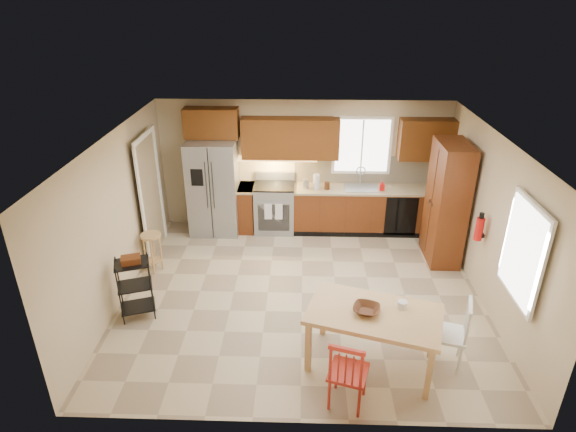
{
  "coord_description": "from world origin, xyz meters",
  "views": [
    {
      "loc": [
        -0.02,
        -6.31,
        4.36
      ],
      "look_at": [
        -0.23,
        0.4,
        1.15
      ],
      "focal_mm": 30.0,
      "sensor_mm": 36.0,
      "label": 1
    }
  ],
  "objects_px": {
    "range_stove": "(275,208)",
    "chair_red": "(348,371)",
    "dining_table": "(372,339)",
    "table_jar": "(402,306)",
    "utility_cart": "(135,288)",
    "bar_stool": "(153,253)",
    "fire_extinguisher": "(479,229)",
    "pantry": "(447,203)",
    "chair_white": "(448,333)",
    "soap_bottle": "(382,186)",
    "table_bowl": "(366,312)",
    "refrigerator": "(214,187)"
  },
  "relations": [
    {
      "from": "table_bowl",
      "to": "pantry",
      "type": "bearing_deg",
      "value": 58.85
    },
    {
      "from": "table_jar",
      "to": "dining_table",
      "type": "bearing_deg",
      "value": -164.05
    },
    {
      "from": "pantry",
      "to": "table_jar",
      "type": "bearing_deg",
      "value": -114.53
    },
    {
      "from": "dining_table",
      "to": "table_jar",
      "type": "distance_m",
      "value": 0.56
    },
    {
      "from": "soap_bottle",
      "to": "table_bowl",
      "type": "distance_m",
      "value": 3.7
    },
    {
      "from": "pantry",
      "to": "chair_red",
      "type": "relative_size",
      "value": 2.23
    },
    {
      "from": "table_jar",
      "to": "utility_cart",
      "type": "xyz_separation_m",
      "value": [
        -3.61,
        0.79,
        -0.35
      ]
    },
    {
      "from": "table_bowl",
      "to": "chair_white",
      "type": "bearing_deg",
      "value": 2.73
    },
    {
      "from": "refrigerator",
      "to": "soap_bottle",
      "type": "xyz_separation_m",
      "value": [
        3.18,
        -0.02,
        0.09
      ]
    },
    {
      "from": "fire_extinguisher",
      "to": "table_jar",
      "type": "bearing_deg",
      "value": -131.54
    },
    {
      "from": "dining_table",
      "to": "chair_red",
      "type": "relative_size",
      "value": 1.7
    },
    {
      "from": "refrigerator",
      "to": "dining_table",
      "type": "relative_size",
      "value": 1.14
    },
    {
      "from": "refrigerator",
      "to": "table_bowl",
      "type": "xyz_separation_m",
      "value": [
        2.48,
        -3.66,
        -0.12
      ]
    },
    {
      "from": "soap_bottle",
      "to": "chair_white",
      "type": "distance_m",
      "value": 3.64
    },
    {
      "from": "refrigerator",
      "to": "table_jar",
      "type": "xyz_separation_m",
      "value": [
        2.93,
        -3.56,
        -0.09
      ]
    },
    {
      "from": "range_stove",
      "to": "chair_red",
      "type": "relative_size",
      "value": 0.98
    },
    {
      "from": "soap_bottle",
      "to": "table_jar",
      "type": "distance_m",
      "value": 3.54
    },
    {
      "from": "table_bowl",
      "to": "range_stove",
      "type": "bearing_deg",
      "value": 109.7
    },
    {
      "from": "pantry",
      "to": "chair_white",
      "type": "bearing_deg",
      "value": -102.62
    },
    {
      "from": "chair_red",
      "to": "soap_bottle",
      "type": "bearing_deg",
      "value": 94.37
    },
    {
      "from": "soap_bottle",
      "to": "pantry",
      "type": "relative_size",
      "value": 0.09
    },
    {
      "from": "soap_bottle",
      "to": "pantry",
      "type": "height_order",
      "value": "pantry"
    },
    {
      "from": "table_bowl",
      "to": "chair_red",
      "type": "bearing_deg",
      "value": -111.04
    },
    {
      "from": "bar_stool",
      "to": "chair_white",
      "type": "bearing_deg",
      "value": -37.4
    },
    {
      "from": "chair_red",
      "to": "utility_cart",
      "type": "relative_size",
      "value": 1.0
    },
    {
      "from": "range_stove",
      "to": "chair_white",
      "type": "bearing_deg",
      "value": -57.0
    },
    {
      "from": "chair_red",
      "to": "pantry",
      "type": "bearing_deg",
      "value": 77.55
    },
    {
      "from": "refrigerator",
      "to": "bar_stool",
      "type": "bearing_deg",
      "value": -117.66
    },
    {
      "from": "pantry",
      "to": "fire_extinguisher",
      "type": "xyz_separation_m",
      "value": [
        0.2,
        -1.05,
        0.05
      ]
    },
    {
      "from": "refrigerator",
      "to": "bar_stool",
      "type": "relative_size",
      "value": 2.66
    },
    {
      "from": "dining_table",
      "to": "chair_white",
      "type": "distance_m",
      "value": 0.95
    },
    {
      "from": "bar_stool",
      "to": "fire_extinguisher",
      "type": "bearing_deg",
      "value": -16.75
    },
    {
      "from": "range_stove",
      "to": "soap_bottle",
      "type": "bearing_deg",
      "value": -2.4
    },
    {
      "from": "pantry",
      "to": "refrigerator",
      "type": "bearing_deg",
      "value": 167.38
    },
    {
      "from": "chair_red",
      "to": "table_jar",
      "type": "distance_m",
      "value": 1.08
    },
    {
      "from": "table_bowl",
      "to": "table_jar",
      "type": "height_order",
      "value": "table_jar"
    },
    {
      "from": "utility_cart",
      "to": "refrigerator",
      "type": "bearing_deg",
      "value": 56.88
    },
    {
      "from": "bar_stool",
      "to": "utility_cart",
      "type": "relative_size",
      "value": 0.73
    },
    {
      "from": "soap_bottle",
      "to": "table_bowl",
      "type": "height_order",
      "value": "soap_bottle"
    },
    {
      "from": "table_jar",
      "to": "bar_stool",
      "type": "relative_size",
      "value": 0.2
    },
    {
      "from": "refrigerator",
      "to": "bar_stool",
      "type": "height_order",
      "value": "refrigerator"
    },
    {
      "from": "pantry",
      "to": "utility_cart",
      "type": "relative_size",
      "value": 2.24
    },
    {
      "from": "range_stove",
      "to": "dining_table",
      "type": "relative_size",
      "value": 0.58
    },
    {
      "from": "chair_white",
      "to": "bar_stool",
      "type": "relative_size",
      "value": 1.37
    },
    {
      "from": "dining_table",
      "to": "table_jar",
      "type": "height_order",
      "value": "table_jar"
    },
    {
      "from": "dining_table",
      "to": "pantry",
      "type": "bearing_deg",
      "value": 77.3
    },
    {
      "from": "bar_stool",
      "to": "dining_table",
      "type": "bearing_deg",
      "value": -43.96
    },
    {
      "from": "chair_white",
      "to": "table_bowl",
      "type": "bearing_deg",
      "value": 109.61
    },
    {
      "from": "chair_red",
      "to": "bar_stool",
      "type": "height_order",
      "value": "chair_red"
    },
    {
      "from": "fire_extinguisher",
      "to": "bar_stool",
      "type": "bearing_deg",
      "value": 175.0
    }
  ]
}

